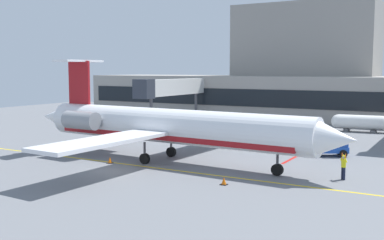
# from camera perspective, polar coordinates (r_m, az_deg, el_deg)

# --- Properties ---
(ground) EXTENTS (120.00, 120.00, 0.11)m
(ground) POSITION_cam_1_polar(r_m,az_deg,el_deg) (37.59, -9.44, -6.20)
(ground) COLOR slate
(terminal_building) EXTENTS (65.30, 16.31, 18.83)m
(terminal_building) POSITION_cam_1_polar(r_m,az_deg,el_deg) (81.36, 10.71, 4.87)
(terminal_building) COLOR gray
(terminal_building) RESTS_ON ground
(jet_bridge_east) EXTENTS (2.40, 17.01, 6.62)m
(jet_bridge_east) POSITION_cam_1_polar(r_m,az_deg,el_deg) (70.13, -2.61, 3.91)
(jet_bridge_east) COLOR silver
(jet_bridge_east) RESTS_ON ground
(regional_jet) EXTENTS (31.87, 26.33, 8.85)m
(regional_jet) POSITION_cam_1_polar(r_m,az_deg,el_deg) (40.61, -3.25, -0.74)
(regional_jet) COLOR white
(regional_jet) RESTS_ON ground
(baggage_tug) EXTENTS (3.85, 3.01, 1.95)m
(baggage_tug) POSITION_cam_1_polar(r_m,az_deg,el_deg) (45.18, 16.55, -3.08)
(baggage_tug) COLOR #1E4CB2
(baggage_tug) RESTS_ON ground
(pushback_tractor) EXTENTS (3.37, 3.15, 1.90)m
(pushback_tractor) POSITION_cam_1_polar(r_m,az_deg,el_deg) (64.60, -11.37, -0.26)
(pushback_tractor) COLOR #1E4CB2
(pushback_tractor) RESTS_ON ground
(fuel_tank) EXTENTS (7.16, 2.45, 2.16)m
(fuel_tank) POSITION_cam_1_polar(r_m,az_deg,el_deg) (63.67, 19.70, -0.26)
(fuel_tank) COLOR white
(fuel_tank) RESTS_ON ground
(marshaller) EXTENTS (0.64, 0.66, 1.93)m
(marshaller) POSITION_cam_1_polar(r_m,az_deg,el_deg) (35.73, 17.87, -5.37)
(marshaller) COLOR #191E33
(marshaller) RESTS_ON ground
(safety_cone_alpha) EXTENTS (0.47, 0.47, 0.55)m
(safety_cone_alpha) POSITION_cam_1_polar(r_m,az_deg,el_deg) (40.66, -9.90, -4.84)
(safety_cone_alpha) COLOR orange
(safety_cone_alpha) RESTS_ON ground
(safety_cone_bravo) EXTENTS (0.47, 0.47, 0.55)m
(safety_cone_bravo) POSITION_cam_1_polar(r_m,az_deg,el_deg) (32.82, 3.88, -7.41)
(safety_cone_bravo) COLOR orange
(safety_cone_bravo) RESTS_ON ground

